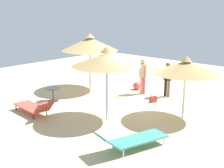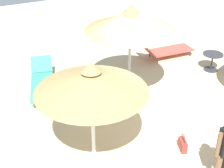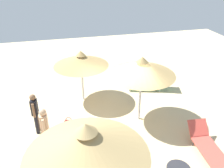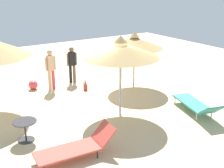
# 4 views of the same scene
# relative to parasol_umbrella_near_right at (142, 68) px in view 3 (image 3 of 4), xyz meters

# --- Properties ---
(ground) EXTENTS (24.00, 24.00, 0.10)m
(ground) POSITION_rel_parasol_umbrella_near_right_xyz_m (0.98, 0.09, -2.32)
(ground) COLOR beige
(parasol_umbrella_near_right) EXTENTS (2.53, 2.53, 2.72)m
(parasol_umbrella_near_right) POSITION_rel_parasol_umbrella_near_right_xyz_m (0.00, 0.00, 0.00)
(parasol_umbrella_near_right) COLOR #B2B2B7
(parasol_umbrella_near_right) RESTS_ON ground
(parasol_umbrella_near_left) EXTENTS (2.82, 2.82, 2.84)m
(parasol_umbrella_near_left) POSITION_rel_parasol_umbrella_near_right_xyz_m (2.57, 3.55, 0.04)
(parasol_umbrella_near_left) COLOR white
(parasol_umbrella_near_left) RESTS_ON ground
(parasol_umbrella_far_right) EXTENTS (2.39, 2.39, 2.39)m
(parasol_umbrella_far_right) POSITION_rel_parasol_umbrella_near_right_xyz_m (2.00, -2.08, -0.31)
(parasol_umbrella_far_right) COLOR white
(parasol_umbrella_far_right) RESTS_ON ground
(lounge_chair_far_left) EXTENTS (2.35, 1.28, 0.68)m
(lounge_chair_far_left) POSITION_rel_parasol_umbrella_near_right_xyz_m (-1.38, -2.27, -1.95)
(lounge_chair_far_left) COLOR teal
(lounge_chair_far_left) RESTS_ON ground
(lounge_chair_back) EXTENTS (0.85, 2.14, 0.73)m
(lounge_chair_back) POSITION_rel_parasol_umbrella_near_right_xyz_m (-1.57, 2.42, -1.95)
(lounge_chair_back) COLOR #CC4C3F
(lounge_chair_back) RESTS_ON ground
(person_standing_edge) EXTENTS (0.24, 0.45, 1.71)m
(person_standing_edge) POSITION_rel_parasol_umbrella_near_right_xyz_m (3.62, 1.02, -1.29)
(person_standing_edge) COLOR tan
(person_standing_edge) RESTS_ON ground
(person_standing_center) EXTENTS (0.25, 0.47, 1.62)m
(person_standing_center) POSITION_rel_parasol_umbrella_near_right_xyz_m (3.98, -0.13, -1.34)
(person_standing_center) COLOR brown
(person_standing_center) RESTS_ON ground
(handbag) EXTENTS (0.36, 0.23, 0.44)m
(handbag) POSITION_rel_parasol_umbrella_near_right_xyz_m (2.82, -0.16, -2.11)
(handbag) COLOR maroon
(handbag) RESTS_ON ground
(beach_ball) EXTENTS (0.39, 0.39, 0.39)m
(beach_ball) POSITION_rel_parasol_umbrella_near_right_xyz_m (4.05, 1.69, -2.07)
(beach_ball) COLOR #D83F4C
(beach_ball) RESTS_ON ground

